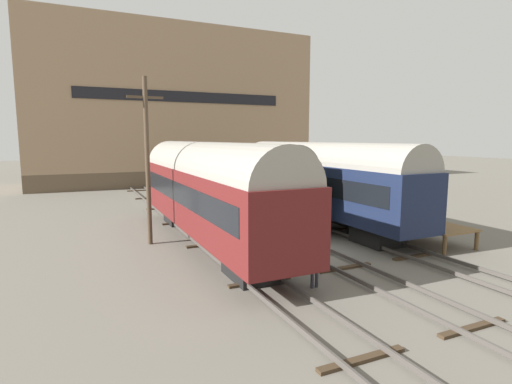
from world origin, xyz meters
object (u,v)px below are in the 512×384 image
Objects in this scene: train_car_navy at (319,177)px; person_worker at (315,261)px; bench at (375,204)px; train_car_maroon at (207,187)px; train_car_green at (235,175)px; utility_pole at (147,159)px.

person_worker is (-6.42, -9.51, -2.01)m from train_car_navy.
bench is (2.45, -2.57, -1.49)m from train_car_navy.
train_car_green is at bearing 57.18° from train_car_maroon.
train_car_green is (-4.03, 4.49, -0.04)m from train_car_navy.
person_worker is at bearing -141.99° from bench.
train_car_navy is 10.99m from utility_pole.
bench is at bearing -47.45° from train_car_green.
train_car_green is at bearing 80.32° from person_worker.
train_car_green is 14.34m from person_worker.
train_car_maroon reaches higher than train_car_navy.
utility_pole is at bearing -143.26° from train_car_green.
utility_pole reaches higher than train_car_navy.
train_car_maroon is at bearing -167.69° from train_car_navy.
train_car_green is (4.03, 6.25, -0.04)m from train_car_maroon.
train_car_maroon is 1.03× the size of train_car_navy.
utility_pole reaches higher than bench.
train_car_maroon is 10.65m from bench.
train_car_navy is at bearing 12.31° from train_car_maroon.
train_car_green is 9.70m from bench.
train_car_green is at bearing 36.74° from utility_pole.
person_worker is (-8.87, -6.93, -0.52)m from bench.
train_car_navy is at bearing 55.97° from person_worker.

